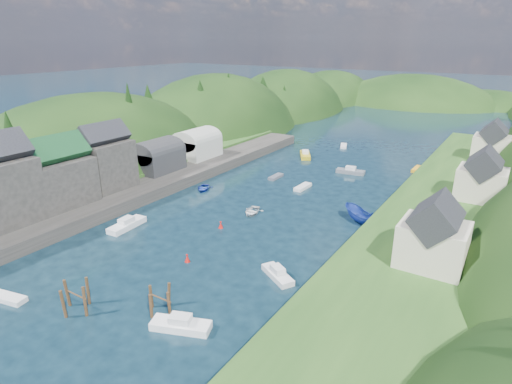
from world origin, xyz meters
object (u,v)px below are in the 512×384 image
Objects in this scene: piling_cluster_near at (76,299)px; piling_cluster_far at (160,302)px; channel_buoy_near at (187,258)px; channel_buoy_far at (221,225)px.

piling_cluster_near reaches higher than piling_cluster_far.
piling_cluster_near is 3.45× the size of channel_buoy_near.
piling_cluster_near reaches higher than channel_buoy_far.
piling_cluster_near is 14.09m from channel_buoy_near.
piling_cluster_far is 2.95× the size of channel_buoy_far.
channel_buoy_far is at bearing 109.92° from piling_cluster_far.
channel_buoy_near is at bearing 116.09° from piling_cluster_far.
piling_cluster_near is 8.57m from piling_cluster_far.
piling_cluster_far is at bearing -70.08° from channel_buoy_far.
piling_cluster_far is (7.27, 4.53, -0.28)m from piling_cluster_near.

